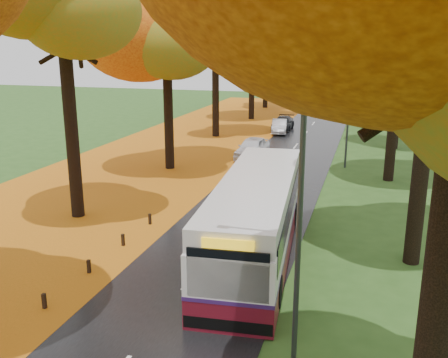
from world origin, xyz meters
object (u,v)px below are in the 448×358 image
at_px(streetlamp_mid, 345,96).
at_px(bus, 256,215).
at_px(car_white, 252,148).
at_px(car_silver, 279,126).
at_px(car_dark, 283,123).
at_px(streetlamp_far, 358,75).
at_px(streetlamp_near, 290,190).

bearing_deg(streetlamp_mid, bus, -98.28).
xyz_separation_m(car_white, car_silver, (0.00, 10.66, -0.12)).
height_order(streetlamp_mid, car_dark, streetlamp_mid).
bearing_deg(car_white, car_dark, 93.52).
bearing_deg(car_dark, streetlamp_far, 53.67).
bearing_deg(streetlamp_far, car_white, -106.58).
height_order(bus, car_silver, bus).
bearing_deg(car_white, streetlamp_near, -71.07).
xyz_separation_m(streetlamp_near, bus, (-2.25, 6.52, -3.07)).
bearing_deg(car_silver, streetlamp_mid, -69.93).
bearing_deg(streetlamp_near, streetlamp_mid, 90.00).
height_order(car_white, car_dark, car_white).
distance_m(streetlamp_near, streetlamp_far, 44.00).
xyz_separation_m(streetlamp_far, car_white, (-6.30, -21.15, -3.94)).
bearing_deg(streetlamp_mid, car_silver, 118.68).
height_order(car_silver, car_dark, same).
distance_m(streetlamp_near, bus, 7.55).
relative_size(bus, car_dark, 2.79).
distance_m(streetlamp_far, bus, 37.68).
height_order(streetlamp_near, streetlamp_far, same).
bearing_deg(streetlamp_mid, streetlamp_near, -90.00).
height_order(streetlamp_far, car_silver, streetlamp_far).
bearing_deg(bus, streetlamp_near, -75.96).
relative_size(streetlamp_mid, car_white, 1.85).
bearing_deg(bus, streetlamp_mid, 76.67).
bearing_deg(car_white, car_silver, 93.52).
xyz_separation_m(car_silver, car_dark, (0.00, 1.90, -0.00)).
distance_m(streetlamp_mid, bus, 15.95).
relative_size(car_white, car_silver, 1.16).
distance_m(bus, car_white, 16.85).
bearing_deg(bus, car_silver, 93.47).
bearing_deg(bus, car_dark, 92.92).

